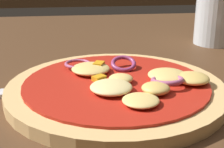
{
  "coord_description": "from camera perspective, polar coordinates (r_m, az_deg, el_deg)",
  "views": [
    {
      "loc": [
        -0.05,
        -0.4,
        0.19
      ],
      "look_at": [
        -0.0,
        -0.02,
        0.05
      ],
      "focal_mm": 54.23,
      "sensor_mm": 36.0,
      "label": 1
    }
  ],
  "objects": [
    {
      "name": "dining_table",
      "position": [
        0.44,
        0.04,
        -3.58
      ],
      "size": [
        1.15,
        1.03,
        0.03
      ],
      "color": "#4C301C",
      "rests_on": "ground"
    },
    {
      "name": "beer_glass",
      "position": [
        0.65,
        17.17,
        9.14
      ],
      "size": [
        0.08,
        0.08,
        0.11
      ],
      "color": "silver",
      "rests_on": "dining_table"
    },
    {
      "name": "pizza",
      "position": [
        0.4,
        0.75,
        -2.35
      ],
      "size": [
        0.26,
        0.26,
        0.03
      ],
      "color": "tan",
      "rests_on": "dining_table"
    }
  ]
}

